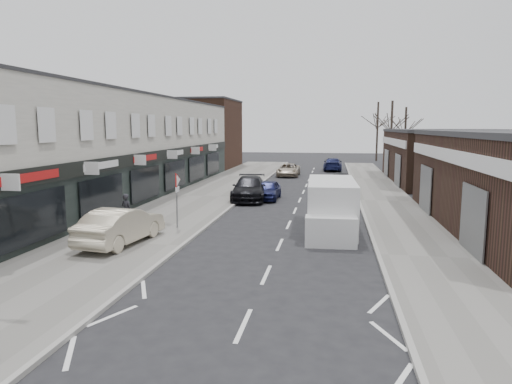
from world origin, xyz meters
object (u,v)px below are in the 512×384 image
at_px(parked_car_left_a, 268,190).
at_px(parked_car_right_a, 339,187).
at_px(parked_car_right_b, 340,179).
at_px(parked_car_right_c, 333,164).
at_px(warning_sign, 177,185).
at_px(pedestrian, 127,210).
at_px(white_van, 331,208).
at_px(parked_car_left_c, 288,170).
at_px(sedan_on_pavement, 121,226).
at_px(parked_car_left_b, 249,188).

distance_m(parked_car_left_a, parked_car_right_a, 5.34).
distance_m(parked_car_right_b, parked_car_right_c, 14.77).
relative_size(warning_sign, parked_car_right_b, 0.69).
relative_size(pedestrian, parked_car_right_a, 0.40).
height_order(white_van, parked_car_left_a, white_van).
xyz_separation_m(warning_sign, parked_car_right_a, (7.79, 12.27, -1.53)).
xyz_separation_m(parked_car_left_a, parked_car_left_c, (0.00, 15.07, -0.02)).
distance_m(warning_sign, sedan_on_pavement, 3.81).
bearing_deg(sedan_on_pavement, parked_car_left_a, -100.60).
distance_m(parked_car_left_a, parked_car_left_b, 1.28).
xyz_separation_m(warning_sign, parked_car_right_b, (7.98, 17.06, -1.54)).
height_order(parked_car_left_a, parked_car_right_a, parked_car_right_a).
height_order(sedan_on_pavement, parked_car_left_b, sedan_on_pavement).
bearing_deg(warning_sign, white_van, 7.31).
height_order(parked_car_left_c, parked_car_right_c, parked_car_right_c).
relative_size(sedan_on_pavement, parked_car_right_a, 1.13).
bearing_deg(parked_car_right_c, parked_car_left_c, 57.57).
distance_m(warning_sign, parked_car_right_c, 32.69).
height_order(white_van, parked_car_left_c, white_van).
bearing_deg(parked_car_right_c, sedan_on_pavement, 76.79).
bearing_deg(parked_car_right_c, parked_car_right_a, 91.87).
xyz_separation_m(parked_car_right_a, parked_car_right_b, (0.20, 4.79, -0.00)).
xyz_separation_m(pedestrian, parked_car_right_a, (10.25, 12.60, -0.27)).
bearing_deg(parked_car_left_b, parked_car_right_a, 18.44).
distance_m(sedan_on_pavement, parked_car_left_b, 13.24).
relative_size(warning_sign, parked_car_right_c, 0.54).
distance_m(sedan_on_pavement, parked_car_right_a, 18.05).
bearing_deg(parked_car_left_b, parked_car_right_c, 70.01).
xyz_separation_m(white_van, pedestrian, (-9.73, -1.27, -0.20)).
bearing_deg(sedan_on_pavement, parked_car_right_c, -96.73).
height_order(sedan_on_pavement, parked_car_right_a, sedan_on_pavement).
xyz_separation_m(white_van, sedan_on_pavement, (-8.56, -4.27, -0.26)).
bearing_deg(pedestrian, sedan_on_pavement, 130.63).
xyz_separation_m(parked_car_right_b, parked_car_right_c, (-0.62, 14.75, 0.06)).
relative_size(parked_car_right_a, parked_car_right_b, 1.04).
height_order(warning_sign, parked_car_right_c, warning_sign).
xyz_separation_m(white_van, parked_car_left_b, (-5.52, 8.62, -0.36)).
xyz_separation_m(sedan_on_pavement, parked_car_right_b, (9.27, 20.39, -0.21)).
height_order(warning_sign, parked_car_left_a, warning_sign).
xyz_separation_m(parked_car_left_a, parked_car_right_b, (5.02, 7.08, 0.01)).
height_order(parked_car_left_a, parked_car_right_c, parked_car_right_c).
bearing_deg(white_van, parked_car_right_a, 85.58).
bearing_deg(sedan_on_pavement, parked_car_right_b, -107.35).
distance_m(warning_sign, white_van, 7.41).
relative_size(white_van, parked_car_left_b, 1.16).
xyz_separation_m(parked_car_left_b, parked_car_left_c, (1.20, 15.50, -0.15)).
bearing_deg(parked_car_left_a, parked_car_left_c, 90.95).
relative_size(pedestrian, parked_car_right_c, 0.33).
bearing_deg(parked_car_right_a, parked_car_left_b, 19.66).
relative_size(warning_sign, pedestrian, 1.66).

